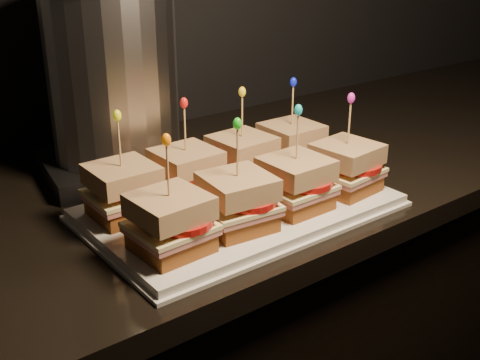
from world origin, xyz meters
TOP-DOWN VIEW (x-y plane):
  - cabinet at (-0.57, 1.68)m, footprint 2.42×0.62m
  - granite_slab at (-0.57, 1.68)m, footprint 2.46×0.66m
  - platter at (-0.86, 1.53)m, footprint 0.46×0.28m
  - platter_rim at (-0.86, 1.53)m, footprint 0.47×0.30m
  - sandwich_0_bread_bot at (-1.03, 1.59)m, footprint 0.09×0.09m
  - sandwich_0_ham at (-1.03, 1.59)m, footprint 0.10×0.09m
  - sandwich_0_cheese at (-1.03, 1.59)m, footprint 0.10×0.10m
  - sandwich_0_tomato at (-1.02, 1.59)m, footprint 0.09×0.09m
  - sandwich_0_bread_top at (-1.03, 1.59)m, footprint 0.09×0.09m
  - sandwich_0_pick at (-1.03, 1.59)m, footprint 0.00×0.00m
  - sandwich_0_frill at (-1.03, 1.59)m, footprint 0.01×0.01m
  - sandwich_1_bread_bot at (-0.92, 1.59)m, footprint 0.09×0.09m
  - sandwich_1_ham at (-0.92, 1.59)m, footprint 0.10×0.10m
  - sandwich_1_cheese at (-0.92, 1.59)m, footprint 0.10×0.10m
  - sandwich_1_tomato at (-0.91, 1.59)m, footprint 0.09×0.09m
  - sandwich_1_bread_top at (-0.92, 1.59)m, footprint 0.09×0.09m
  - sandwich_1_pick at (-0.92, 1.59)m, footprint 0.00×0.00m
  - sandwich_1_frill at (-0.92, 1.59)m, footprint 0.01×0.01m
  - sandwich_2_bread_bot at (-0.81, 1.59)m, footprint 0.09×0.09m
  - sandwich_2_ham at (-0.81, 1.59)m, footprint 0.10×0.10m
  - sandwich_2_cheese at (-0.81, 1.59)m, footprint 0.10×0.10m
  - sandwich_2_tomato at (-0.80, 1.59)m, footprint 0.09×0.09m
  - sandwich_2_bread_top at (-0.81, 1.59)m, footprint 0.10×0.10m
  - sandwich_2_pick at (-0.81, 1.59)m, footprint 0.00×0.00m
  - sandwich_2_frill at (-0.81, 1.59)m, footprint 0.01×0.01m
  - sandwich_3_bread_bot at (-0.70, 1.59)m, footprint 0.09×0.09m
  - sandwich_3_ham at (-0.70, 1.59)m, footprint 0.10×0.10m
  - sandwich_3_cheese at (-0.70, 1.59)m, footprint 0.10×0.10m
  - sandwich_3_tomato at (-0.69, 1.59)m, footprint 0.09×0.09m
  - sandwich_3_bread_top at (-0.70, 1.59)m, footprint 0.09×0.09m
  - sandwich_3_pick at (-0.70, 1.59)m, footprint 0.00×0.00m
  - sandwich_3_frill at (-0.70, 1.59)m, footprint 0.01×0.01m
  - sandwich_4_bread_bot at (-1.03, 1.46)m, footprint 0.09×0.09m
  - sandwich_4_ham at (-1.03, 1.46)m, footprint 0.10×0.10m
  - sandwich_4_cheese at (-1.03, 1.46)m, footprint 0.10×0.10m
  - sandwich_4_tomato at (-1.02, 1.45)m, footprint 0.09×0.09m
  - sandwich_4_bread_top at (-1.03, 1.46)m, footprint 0.10×0.10m
  - sandwich_4_pick at (-1.03, 1.46)m, footprint 0.00×0.00m
  - sandwich_4_frill at (-1.03, 1.46)m, footprint 0.01×0.01m
  - sandwich_5_bread_bot at (-0.92, 1.46)m, footprint 0.10×0.10m
  - sandwich_5_ham at (-0.92, 1.46)m, footprint 0.11×0.10m
  - sandwich_5_cheese at (-0.92, 1.46)m, footprint 0.11×0.11m
  - sandwich_5_tomato at (-0.91, 1.45)m, footprint 0.09×0.09m
  - sandwich_5_bread_top at (-0.92, 1.46)m, footprint 0.10×0.10m
  - sandwich_5_pick at (-0.92, 1.46)m, footprint 0.00×0.00m
  - sandwich_5_frill at (-0.92, 1.46)m, footprint 0.01×0.01m
  - sandwich_6_bread_bot at (-0.81, 1.46)m, footprint 0.09×0.09m
  - sandwich_6_ham at (-0.81, 1.46)m, footprint 0.10×0.10m
  - sandwich_6_cheese at (-0.81, 1.46)m, footprint 0.10×0.10m
  - sandwich_6_tomato at (-0.80, 1.45)m, footprint 0.09×0.09m
  - sandwich_6_bread_top at (-0.81, 1.46)m, footprint 0.09×0.09m
  - sandwich_6_pick at (-0.81, 1.46)m, footprint 0.00×0.00m
  - sandwich_6_frill at (-0.81, 1.46)m, footprint 0.01×0.01m
  - sandwich_7_bread_bot at (-0.70, 1.46)m, footprint 0.10×0.10m
  - sandwich_7_ham at (-0.70, 1.46)m, footprint 0.11×0.10m
  - sandwich_7_cheese at (-0.70, 1.46)m, footprint 0.11×0.11m
  - sandwich_7_tomato at (-0.69, 1.45)m, footprint 0.09×0.09m
  - sandwich_7_bread_top at (-0.70, 1.46)m, footprint 0.10×0.10m
  - sandwich_7_pick at (-0.70, 1.46)m, footprint 0.00×0.00m
  - sandwich_7_frill at (-0.70, 1.46)m, footprint 0.01×0.01m
  - appliance_base at (-0.93, 1.80)m, footprint 0.30×0.26m
  - appliance_body at (-0.93, 1.80)m, footprint 0.22×0.22m
  - appliance at (-0.93, 1.80)m, footprint 0.27×0.22m

SIDE VIEW (x-z plane):
  - cabinet at x=-0.57m, z-range 0.00..0.88m
  - granite_slab at x=-0.57m, z-range 0.88..0.92m
  - platter_rim at x=-0.86m, z-range 0.92..0.92m
  - platter at x=-0.86m, z-range 0.92..0.93m
  - appliance_base at x=-0.93m, z-range 0.92..0.95m
  - sandwich_0_bread_bot at x=-1.03m, z-range 0.93..0.96m
  - sandwich_1_bread_bot at x=-0.92m, z-range 0.93..0.96m
  - sandwich_2_bread_bot at x=-0.81m, z-range 0.93..0.96m
  - sandwich_3_bread_bot at x=-0.70m, z-range 0.93..0.96m
  - sandwich_4_bread_bot at x=-1.03m, z-range 0.93..0.96m
  - sandwich_5_bread_bot at x=-0.92m, z-range 0.93..0.96m
  - sandwich_6_bread_bot at x=-0.81m, z-range 0.93..0.96m
  - sandwich_7_bread_bot at x=-0.70m, z-range 0.93..0.96m
  - sandwich_0_ham at x=-1.03m, z-range 0.96..0.97m
  - sandwich_1_ham at x=-0.92m, z-range 0.96..0.97m
  - sandwich_2_ham at x=-0.81m, z-range 0.96..0.97m
  - sandwich_3_ham at x=-0.70m, z-range 0.96..0.97m
  - sandwich_4_ham at x=-1.03m, z-range 0.96..0.97m
  - sandwich_5_ham at x=-0.92m, z-range 0.96..0.97m
  - sandwich_6_ham at x=-0.81m, z-range 0.96..0.97m
  - sandwich_7_ham at x=-0.70m, z-range 0.96..0.97m
  - sandwich_0_cheese at x=-1.03m, z-range 0.97..0.97m
  - sandwich_1_cheese at x=-0.92m, z-range 0.97..0.97m
  - sandwich_2_cheese at x=-0.81m, z-range 0.97..0.97m
  - sandwich_3_cheese at x=-0.70m, z-range 0.97..0.97m
  - sandwich_4_cheese at x=-1.03m, z-range 0.97..0.97m
  - sandwich_5_cheese at x=-0.92m, z-range 0.97..0.97m
  - sandwich_6_cheese at x=-0.81m, z-range 0.97..0.97m
  - sandwich_7_cheese at x=-0.70m, z-range 0.97..0.97m
  - sandwich_0_tomato at x=-1.02m, z-range 0.97..0.98m
  - sandwich_1_tomato at x=-0.91m, z-range 0.97..0.98m
  - sandwich_2_tomato at x=-0.80m, z-range 0.97..0.98m
  - sandwich_3_tomato at x=-0.69m, z-range 0.97..0.98m
  - sandwich_4_tomato at x=-1.02m, z-range 0.97..0.98m
  - sandwich_5_tomato at x=-0.91m, z-range 0.97..0.98m
  - sandwich_6_tomato at x=-0.80m, z-range 0.97..0.98m
  - sandwich_7_tomato at x=-0.69m, z-range 0.97..0.98m
  - sandwich_0_bread_top at x=-1.03m, z-range 0.98..1.01m
  - sandwich_1_bread_top at x=-0.92m, z-range 0.98..1.01m
  - sandwich_2_bread_top at x=-0.81m, z-range 0.98..1.01m
  - sandwich_3_bread_top at x=-0.70m, z-range 0.98..1.01m
  - sandwich_4_bread_top at x=-1.03m, z-range 0.98..1.01m
  - sandwich_5_bread_top at x=-0.92m, z-range 0.98..1.01m
  - sandwich_6_bread_top at x=-0.81m, z-range 0.98..1.01m
  - sandwich_7_bread_top at x=-0.70m, z-range 0.98..1.01m
  - sandwich_0_pick at x=-1.03m, z-range 1.00..1.09m
  - sandwich_1_pick at x=-0.92m, z-range 1.00..1.09m
  - sandwich_2_pick at x=-0.81m, z-range 1.00..1.09m
  - sandwich_3_pick at x=-0.70m, z-range 1.00..1.09m
  - sandwich_4_pick at x=-1.03m, z-range 1.00..1.09m
  - sandwich_5_pick at x=-0.92m, z-range 1.00..1.09m
  - sandwich_6_pick at x=-0.81m, z-range 1.00..1.09m
  - sandwich_7_pick at x=-0.70m, z-range 1.00..1.09m
  - sandwich_0_frill at x=-1.03m, z-range 1.08..1.10m
  - sandwich_1_frill at x=-0.92m, z-range 1.08..1.10m
  - sandwich_2_frill at x=-0.81m, z-range 1.08..1.10m
  - sandwich_3_frill at x=-0.70m, z-range 1.08..1.10m
  - sandwich_4_frill at x=-1.03m, z-range 1.08..1.10m
  - sandwich_5_frill at x=-0.92m, z-range 1.08..1.10m
  - sandwich_6_frill at x=-0.81m, z-range 1.08..1.10m
  - sandwich_7_frill at x=-0.70m, z-range 1.08..1.10m
  - appliance at x=-0.93m, z-range 0.92..1.26m
  - appliance_body at x=-0.93m, z-range 0.95..1.24m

